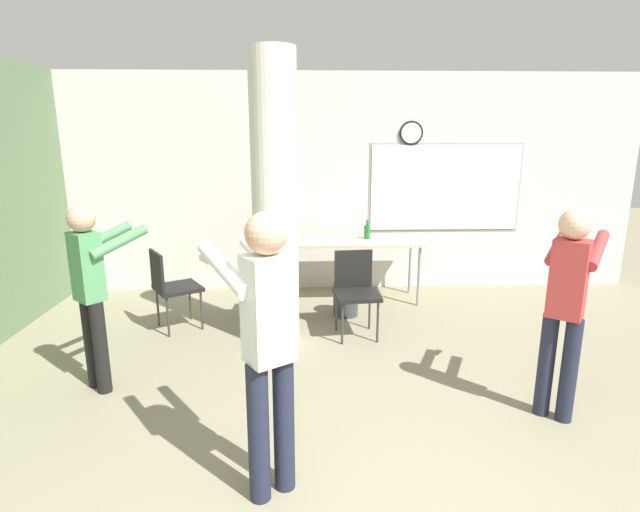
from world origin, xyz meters
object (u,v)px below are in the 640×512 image
object	(u,v)px
bottle_on_table	(367,231)
chair_table_left	(270,277)
person_playing_front	(266,335)
person_watching_back	(92,284)
chair_table_front	(356,287)
folding_table	(355,245)
chair_near_pillar	(171,284)
person_playing_side	(567,298)

from	to	relation	value
bottle_on_table	chair_table_left	world-z (taller)	bottle_on_table
person_playing_front	person_watching_back	bearing A→B (deg)	138.83
bottle_on_table	chair_table_front	bearing A→B (deg)	-102.80
folding_table	bottle_on_table	world-z (taller)	bottle_on_table
chair_table_left	person_playing_front	size ratio (longest dim) A/B	0.52
folding_table	chair_near_pillar	xyz separation A→B (m)	(-2.03, -0.89, -0.20)
chair_near_pillar	person_playing_front	distance (m)	2.83
chair_near_pillar	chair_table_left	distance (m)	1.05
bottle_on_table	chair_table_left	size ratio (longest dim) A/B	0.27
folding_table	person_playing_side	size ratio (longest dim) A/B	1.05
bottle_on_table	chair_table_front	distance (m)	1.26
chair_near_pillar	person_watching_back	xyz separation A→B (m)	(-0.28, -1.25, 0.39)
chair_near_pillar	folding_table	bearing A→B (deg)	23.73
folding_table	person_watching_back	world-z (taller)	person_watching_back
chair_table_left	person_playing_front	world-z (taller)	person_playing_front
bottle_on_table	person_playing_front	bearing A→B (deg)	-106.13
folding_table	person_playing_side	xyz separation A→B (m)	(1.22, -2.70, 0.21)
person_playing_front	person_playing_side	bearing A→B (deg)	19.36
chair_table_front	person_watching_back	size ratio (longest dim) A/B	0.57
chair_table_left	person_watching_back	size ratio (longest dim) A/B	0.57
bottle_on_table	person_playing_side	distance (m)	2.98
chair_table_left	person_playing_side	world-z (taller)	person_playing_side
bottle_on_table	person_playing_side	size ratio (longest dim) A/B	0.15
chair_near_pillar	person_playing_side	size ratio (longest dim) A/B	0.56
chair_near_pillar	chair_table_front	distance (m)	1.94
person_playing_front	folding_table	bearing A→B (deg)	76.06
bottle_on_table	chair_table_left	xyz separation A→B (m)	(-1.17, -0.76, -0.35)
person_playing_front	person_watching_back	xyz separation A→B (m)	(-1.46, 1.28, -0.08)
chair_table_left	folding_table	bearing A→B (deg)	33.70
folding_table	person_playing_front	bearing A→B (deg)	-103.94
chair_table_left	person_playing_side	xyz separation A→B (m)	(2.22, -2.03, 0.41)
chair_table_front	chair_table_left	bearing A→B (deg)	155.26
folding_table	person_playing_front	world-z (taller)	person_playing_front
folding_table	person_watching_back	size ratio (longest dim) A/B	1.07
chair_table_front	chair_table_left	distance (m)	1.00
chair_near_pillar	chair_table_front	xyz separation A→B (m)	(1.93, -0.19, 0.00)
person_watching_back	chair_table_front	bearing A→B (deg)	25.64
folding_table	person_watching_back	bearing A→B (deg)	-137.06
person_playing_side	chair_table_left	bearing A→B (deg)	137.63
person_watching_back	bottle_on_table	bearing A→B (deg)	42.10
chair_table_left	person_playing_front	xyz separation A→B (m)	(0.16, -2.75, 0.47)
chair_table_front	person_playing_side	distance (m)	2.12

